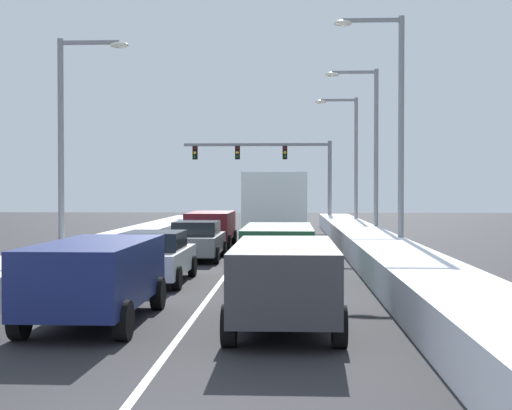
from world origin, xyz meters
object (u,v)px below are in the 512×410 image
Objects in this scene: suv_charcoal_right_lane_nearest at (285,277)px; sedan_white_center_lane_second at (155,257)px; box_truck_right_lane_third at (276,210)px; street_lamp_right_mid at (369,140)px; suv_navy_center_lane_nearest at (96,274)px; sedan_gray_center_lane_third at (197,240)px; street_lamp_left_mid at (70,129)px; traffic_light_gantry at (278,162)px; suv_maroon_center_lane_fourth at (211,226)px; street_lamp_right_near at (392,117)px; suv_green_right_lane_second at (278,249)px; suv_tan_right_lane_fourth at (279,223)px; street_lamp_right_far at (350,153)px.

sedan_white_center_lane_second is at bearing 119.72° from suv_charcoal_right_lane_nearest.
box_truck_right_lane_third is 9.11m from street_lamp_right_mid.
suv_navy_center_lane_nearest reaches higher than sedan_gray_center_lane_third.
box_truck_right_lane_third is 0.87× the size of street_lamp_left_mid.
suv_maroon_center_lane_fourth is at bearing -99.24° from traffic_light_gantry.
suv_charcoal_right_lane_nearest and suv_maroon_center_lane_fourth have the same top height.
sedan_gray_center_lane_third is 12.10m from street_lamp_right_mid.
suv_charcoal_right_lane_nearest is at bearing -60.28° from sedan_white_center_lane_second.
sedan_gray_center_lane_third is at bearing 176.73° from street_lamp_right_near.
suv_tan_right_lane_fourth is (-0.21, 15.56, 0.00)m from suv_green_right_lane_second.
traffic_light_gantry is at bearing 84.24° from sedan_white_center_lane_second.
sedan_gray_center_lane_third is 24.21m from traffic_light_gantry.
suv_tan_right_lane_fourth is 1.00× the size of suv_maroon_center_lane_fourth.
traffic_light_gantry is at bearing 80.76° from suv_maroon_center_lane_fourth.
traffic_light_gantry reaches higher than suv_charcoal_right_lane_nearest.
suv_tan_right_lane_fourth is 0.59× the size of street_lamp_left_mid.
sedan_white_center_lane_second is at bearing -140.47° from street_lamp_right_near.
traffic_light_gantry is 24.62m from street_lamp_right_near.
suv_tan_right_lane_fourth is at bearing 70.54° from sedan_gray_center_lane_third.
suv_charcoal_right_lane_nearest is 0.68× the size of box_truck_right_lane_third.
suv_charcoal_right_lane_nearest is at bearing -106.68° from street_lamp_right_near.
sedan_white_center_lane_second is at bearing -92.95° from sedan_gray_center_lane_third.
suv_charcoal_right_lane_nearest is at bearing -97.15° from street_lamp_right_far.
street_lamp_right_mid reaches higher than suv_tan_right_lane_fourth.
suv_maroon_center_lane_fourth is at bearing 89.33° from suv_navy_center_lane_nearest.
suv_tan_right_lane_fourth is at bearing -88.78° from traffic_light_gantry.
suv_tan_right_lane_fourth is 22.13m from suv_navy_center_lane_nearest.
street_lamp_right_mid is (4.82, -15.37, 0.46)m from traffic_light_gantry.
suv_green_right_lane_second is at bearing -75.45° from suv_maroon_center_lane_fourth.
suv_charcoal_right_lane_nearest and suv_green_right_lane_second have the same top height.
street_lamp_right_near reaches higher than suv_tan_right_lane_fourth.
street_lamp_left_mid is (-11.96, -1.04, -0.50)m from street_lamp_right_near.
street_lamp_left_mid is (-7.77, 5.46, 3.94)m from suv_green_right_lane_second.
sedan_gray_center_lane_third is at bearing -109.46° from suv_tan_right_lane_fourth.
street_lamp_right_far is at bearing 55.77° from suv_maroon_center_lane_fourth.
street_lamp_left_mid is at bearing -122.52° from street_lamp_right_far.
suv_green_right_lane_second is 1.00× the size of suv_maroon_center_lane_fourth.
street_lamp_right_far reaches higher than sedan_white_center_lane_second.
suv_navy_center_lane_nearest is at bearing -90.02° from sedan_white_center_lane_second.
sedan_gray_center_lane_third is at bearing 88.46° from suv_navy_center_lane_nearest.
street_lamp_left_mid reaches higher than suv_maroon_center_lane_fourth.
street_lamp_right_far reaches higher than traffic_light_gantry.
suv_maroon_center_lane_fourth is at bearing -124.23° from street_lamp_right_far.
box_truck_right_lane_third is (-0.46, 14.78, 0.88)m from suv_charcoal_right_lane_nearest.
street_lamp_right_mid is 8.79m from street_lamp_right_far.
street_lamp_right_mid reaches higher than street_lamp_left_mid.
street_lamp_right_far reaches higher than suv_maroon_center_lane_fourth.
box_truck_right_lane_third is 8.79m from sedan_white_center_lane_second.
street_lamp_right_near reaches higher than box_truck_right_lane_third.
box_truck_right_lane_third is 8.56m from street_lamp_left_mid.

